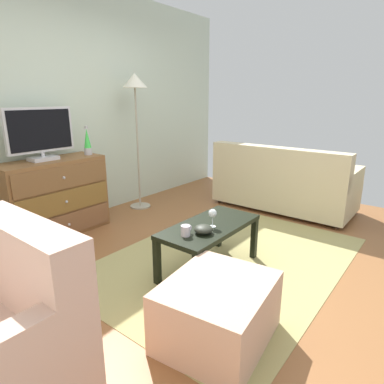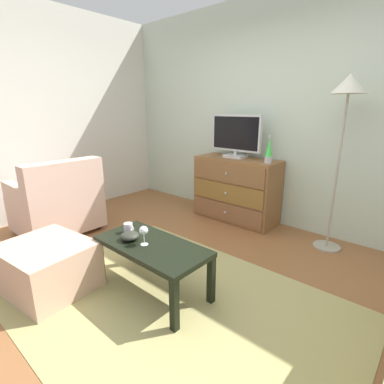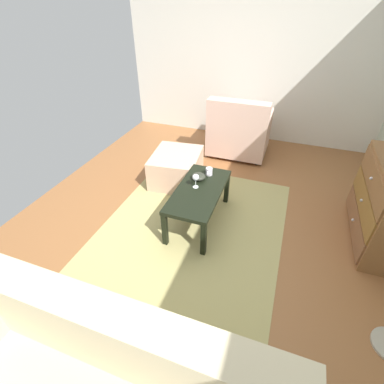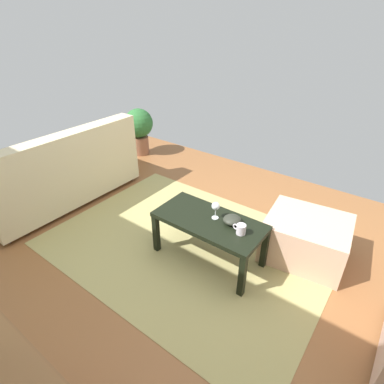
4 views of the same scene
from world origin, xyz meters
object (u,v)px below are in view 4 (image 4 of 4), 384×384
object	(u,v)px
wine_glass	(216,207)
potted_plant	(139,127)
ottoman	(305,238)
couch_large	(60,174)
mug	(241,229)
coffee_table	(209,225)
bowl_decorative	(232,220)

from	to	relation	value
wine_glass	potted_plant	distance (m)	2.63
ottoman	potted_plant	distance (m)	3.05
couch_large	ottoman	size ratio (longest dim) A/B	2.57
wine_glass	mug	xyz separation A→B (m)	(-0.28, 0.06, -0.07)
couch_large	potted_plant	xyz separation A→B (m)	(0.26, -1.56, 0.09)
ottoman	potted_plant	bearing A→B (deg)	-15.77
potted_plant	coffee_table	bearing A→B (deg)	148.45
wine_glass	mug	bearing A→B (deg)	167.81
couch_large	ottoman	distance (m)	2.77
coffee_table	ottoman	world-z (taller)	coffee_table
mug	bowl_decorative	xyz separation A→B (m)	(0.12, -0.08, -0.01)
wine_glass	bowl_decorative	bearing A→B (deg)	-172.58
coffee_table	ottoman	xyz separation A→B (m)	(-0.69, -0.55, -0.17)
ottoman	coffee_table	bearing A→B (deg)	38.56
couch_large	bowl_decorative	bearing A→B (deg)	-173.38
coffee_table	ottoman	distance (m)	0.90
couch_large	ottoman	bearing A→B (deg)	-164.66
mug	coffee_table	bearing A→B (deg)	-2.39
coffee_table	couch_large	distance (m)	1.99
couch_large	potted_plant	size ratio (longest dim) A/B	2.50
bowl_decorative	ottoman	xyz separation A→B (m)	(-0.50, -0.48, -0.26)
bowl_decorative	potted_plant	xyz separation A→B (m)	(2.43, -1.31, -0.03)
wine_glass	bowl_decorative	xyz separation A→B (m)	(-0.16, -0.02, -0.08)
bowl_decorative	mug	bearing A→B (deg)	147.01
bowl_decorative	coffee_table	bearing A→B (deg)	20.29
wine_glass	ottoman	world-z (taller)	wine_glass
mug	potted_plant	size ratio (longest dim) A/B	0.16
potted_plant	mug	bearing A→B (deg)	151.43
couch_large	mug	bearing A→B (deg)	-175.75
mug	ottoman	xyz separation A→B (m)	(-0.38, -0.56, -0.27)
coffee_table	bowl_decorative	bearing A→B (deg)	-159.71
coffee_table	couch_large	world-z (taller)	couch_large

